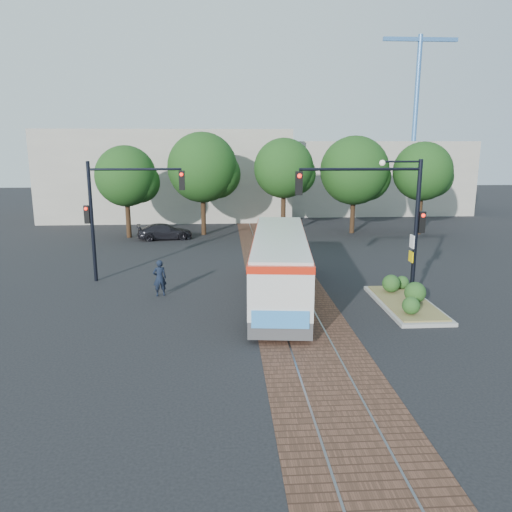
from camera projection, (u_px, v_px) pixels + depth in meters
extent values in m
plane|color=black|center=(292.00, 301.00, 22.12)|extent=(120.00, 120.00, 0.00)
cube|color=brown|center=(281.00, 277.00, 26.02)|extent=(3.60, 40.00, 0.01)
cube|color=slate|center=(267.00, 277.00, 25.97)|extent=(0.06, 40.00, 0.01)
cube|color=slate|center=(296.00, 277.00, 26.06)|extent=(0.06, 40.00, 0.01)
cylinder|color=#382314|center=(128.00, 218.00, 36.74)|extent=(0.36, 0.36, 2.86)
sphere|color=#183912|center=(126.00, 176.00, 36.06)|extent=(4.40, 4.40, 4.40)
cylinder|color=#382314|center=(203.00, 214.00, 37.84)|extent=(0.36, 0.36, 3.12)
sphere|color=#183912|center=(202.00, 167.00, 37.06)|extent=(5.20, 5.20, 5.20)
cylinder|color=#382314|center=(283.00, 213.00, 37.41)|extent=(0.36, 0.36, 3.39)
sphere|color=#183912|center=(284.00, 168.00, 36.67)|extent=(4.40, 4.40, 4.40)
cylinder|color=#382314|center=(352.00, 215.00, 38.60)|extent=(0.36, 0.36, 2.86)
sphere|color=#183912|center=(354.00, 170.00, 37.85)|extent=(5.20, 5.20, 5.20)
cylinder|color=#382314|center=(420.00, 214.00, 38.11)|extent=(0.36, 0.36, 3.12)
sphere|color=#183912|center=(423.00, 171.00, 37.40)|extent=(4.40, 4.40, 4.40)
cube|color=#ADA899|center=(171.00, 173.00, 47.98)|extent=(22.00, 12.00, 8.00)
cube|color=#ADA899|center=(369.00, 176.00, 51.30)|extent=(18.00, 10.00, 7.00)
cylinder|color=#3F72B2|center=(415.00, 123.00, 54.35)|extent=(0.50, 0.50, 18.00)
cube|color=#3F72B2|center=(421.00, 39.00, 52.47)|extent=(8.00, 0.40, 0.40)
cube|color=#404043|center=(279.00, 287.00, 22.48)|extent=(3.41, 11.05, 0.63)
cube|color=silver|center=(280.00, 262.00, 22.22)|extent=(3.43, 11.05, 1.72)
cube|color=black|center=(280.00, 255.00, 22.42)|extent=(3.37, 9.97, 0.82)
cube|color=red|center=(280.00, 240.00, 21.99)|extent=(3.46, 11.05, 0.27)
cube|color=silver|center=(280.00, 236.00, 21.95)|extent=(3.32, 10.68, 0.13)
cube|color=black|center=(281.00, 288.00, 16.97)|extent=(1.45, 0.26, 0.82)
cube|color=#3485D3|center=(280.00, 320.00, 17.06)|extent=(1.99, 0.27, 0.63)
cube|color=orange|center=(307.00, 279.00, 21.41)|extent=(0.49, 4.06, 1.00)
cylinder|color=black|center=(252.00, 317.00, 18.73)|extent=(0.41, 0.93, 0.91)
cylinder|color=black|center=(308.00, 318.00, 18.65)|extent=(0.41, 0.93, 0.91)
cylinder|color=black|center=(259.00, 269.00, 25.88)|extent=(0.41, 0.93, 0.91)
cylinder|color=black|center=(299.00, 270.00, 25.80)|extent=(0.41, 0.93, 0.91)
cube|color=gray|center=(406.00, 304.00, 21.44)|extent=(2.20, 5.20, 0.15)
cube|color=olive|center=(406.00, 302.00, 21.41)|extent=(1.90, 4.80, 0.08)
sphere|color=#1E4719|center=(411.00, 305.00, 19.74)|extent=(0.70, 0.70, 0.70)
sphere|color=#1E4719|center=(415.00, 292.00, 21.13)|extent=(0.90, 0.90, 0.90)
sphere|color=#1E4719|center=(391.00, 283.00, 22.67)|extent=(0.80, 0.80, 0.80)
sphere|color=#1E4719|center=(402.00, 282.00, 23.22)|extent=(0.60, 0.60, 0.60)
cylinder|color=black|center=(416.00, 232.00, 20.96)|extent=(0.18, 0.18, 6.00)
cylinder|color=black|center=(360.00, 169.00, 20.22)|extent=(5.00, 0.12, 0.12)
cube|color=black|center=(299.00, 183.00, 20.18)|extent=(0.28, 0.22, 0.95)
sphere|color=#FF190C|center=(300.00, 176.00, 19.98)|extent=(0.18, 0.18, 0.18)
cube|color=black|center=(422.00, 222.00, 20.88)|extent=(0.26, 0.20, 0.90)
sphere|color=#FF190C|center=(423.00, 215.00, 20.69)|extent=(0.16, 0.16, 0.16)
cube|color=white|center=(412.00, 242.00, 20.92)|extent=(0.04, 0.45, 0.55)
cube|color=yellow|center=(411.00, 257.00, 21.06)|extent=(0.04, 0.45, 0.45)
cylinder|color=black|center=(402.00, 162.00, 20.26)|extent=(1.60, 0.08, 0.08)
sphere|color=silver|center=(382.00, 163.00, 20.22)|extent=(0.24, 0.24, 0.24)
cylinder|color=black|center=(92.00, 222.00, 24.75)|extent=(0.18, 0.18, 6.00)
cylinder|color=black|center=(135.00, 169.00, 24.32)|extent=(4.50, 0.12, 0.12)
cube|color=black|center=(182.00, 180.00, 24.58)|extent=(0.28, 0.22, 0.95)
sphere|color=#FF190C|center=(181.00, 174.00, 24.38)|extent=(0.18, 0.18, 0.18)
cube|color=black|center=(87.00, 214.00, 24.65)|extent=(0.26, 0.20, 0.90)
sphere|color=#FF190C|center=(86.00, 209.00, 24.45)|extent=(0.16, 0.16, 0.16)
imported|color=black|center=(160.00, 278.00, 22.72)|extent=(0.70, 0.55, 1.68)
imported|color=black|center=(165.00, 232.00, 36.19)|extent=(4.12, 2.17, 1.14)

